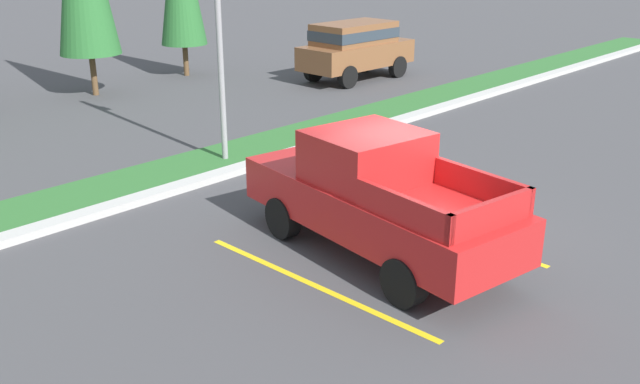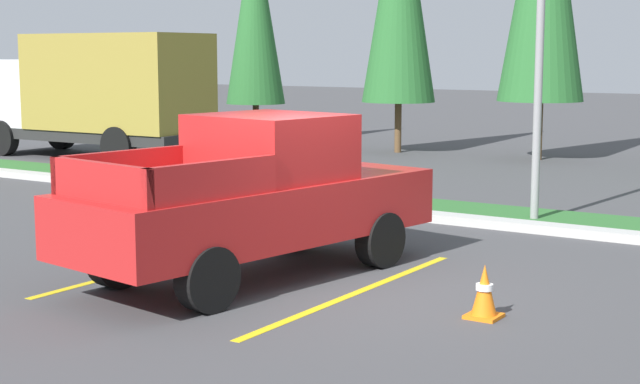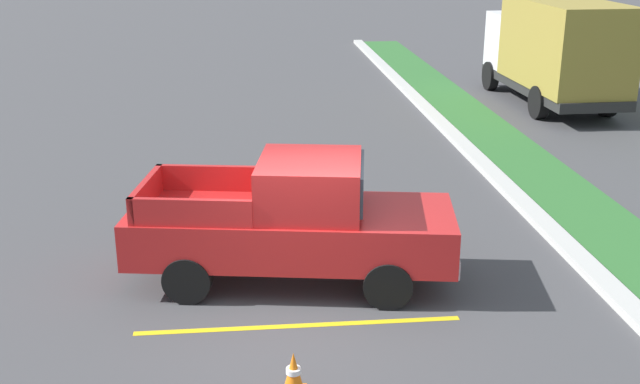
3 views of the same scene
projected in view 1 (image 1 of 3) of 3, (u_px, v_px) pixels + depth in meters
The scene contains 8 objects.
ground_plane at pixel (409, 236), 12.65m from camera, with size 120.00×120.00×0.00m, color #424244.
parking_line_near at pixel (313, 285), 10.90m from camera, with size 0.12×4.80×0.01m, color yellow.
parking_line_far at pixel (428, 227), 13.01m from camera, with size 0.12×4.80×0.01m, color yellow.
curb_strip at pixel (231, 171), 15.84m from camera, with size 56.00×0.40×0.15m, color #B2B2AD.
grass_median at pixel (201, 163), 16.56m from camera, with size 56.00×1.80×0.06m, color #2D662D.
pickup_truck_main at pixel (375, 196), 11.63m from camera, with size 2.70×5.46×2.10m.
suv_distant at pixel (356, 46), 25.67m from camera, with size 4.64×2.04×2.10m.
traffic_cone at pixel (488, 192), 13.97m from camera, with size 0.36×0.36×0.60m.
Camera 1 is at (-9.52, -6.78, 5.17)m, focal length 39.16 mm.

